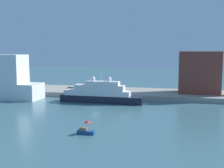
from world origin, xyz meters
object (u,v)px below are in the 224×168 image
at_px(small_motorboat, 86,130).
at_px(parked_car, 71,89).
at_px(mooring_bollard, 105,93).
at_px(large_yacht, 100,94).
at_px(harbor_building, 199,72).
at_px(person_figure, 84,90).

distance_m(small_motorboat, parked_car, 53.30).
xyz_separation_m(parked_car, mooring_bollard, (15.09, -4.28, -0.30)).
relative_size(large_yacht, small_motorboat, 7.60).
distance_m(small_motorboat, harbor_building, 60.78).
xyz_separation_m(small_motorboat, mooring_bollard, (-7.86, 43.81, 1.15)).
bearing_deg(small_motorboat, parked_car, 115.51).
xyz_separation_m(small_motorboat, person_figure, (-16.98, 46.24, 1.68)).
height_order(harbor_building, parked_car, harbor_building).
height_order(person_figure, mooring_bollard, person_figure).
bearing_deg(parked_car, small_motorboat, -64.49).
height_order(large_yacht, mooring_bollard, large_yacht).
relative_size(large_yacht, harbor_building, 1.82).
xyz_separation_m(large_yacht, parked_car, (-15.62, 12.39, -0.56)).
distance_m(large_yacht, mooring_bollard, 8.17).
bearing_deg(mooring_bollard, large_yacht, -86.25).
height_order(large_yacht, small_motorboat, large_yacht).
bearing_deg(large_yacht, parked_car, 141.58).
bearing_deg(parked_car, harbor_building, 7.20).
distance_m(small_motorboat, mooring_bollard, 44.52).
bearing_deg(small_motorboat, large_yacht, 101.60).
bearing_deg(parked_car, mooring_bollard, -15.83).
bearing_deg(person_figure, mooring_bollard, -14.94).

